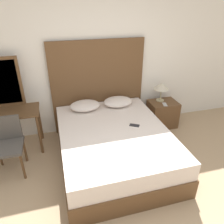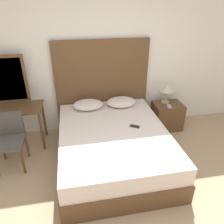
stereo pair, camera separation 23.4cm
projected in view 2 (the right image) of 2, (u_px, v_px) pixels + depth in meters
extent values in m
plane|color=tan|center=(134.00, 220.00, 2.57)|extent=(16.00, 16.00, 0.00)
cube|color=white|center=(103.00, 59.00, 3.88)|extent=(10.00, 0.06, 2.70)
cube|color=brown|center=(113.00, 152.00, 3.46)|extent=(1.62, 2.06, 0.30)
cube|color=silver|center=(113.00, 137.00, 3.33)|extent=(1.59, 2.02, 0.26)
cube|color=brown|center=(102.00, 87.00, 4.05)|extent=(1.70, 0.05, 1.70)
ellipsoid|color=silver|center=(88.00, 105.00, 3.86)|extent=(0.53, 0.40, 0.15)
ellipsoid|color=silver|center=(121.00, 102.00, 3.96)|extent=(0.53, 0.40, 0.15)
cube|color=#232328|center=(135.00, 126.00, 3.35)|extent=(0.16, 0.14, 0.01)
cube|color=brown|center=(167.00, 116.00, 4.28)|extent=(0.54, 0.42, 0.52)
cylinder|color=tan|center=(165.00, 102.00, 4.22)|extent=(0.15, 0.15, 0.02)
cylinder|color=tan|center=(166.00, 96.00, 4.16)|extent=(0.02, 0.02, 0.22)
cone|color=beige|center=(167.00, 88.00, 4.08)|extent=(0.28, 0.28, 0.13)
cube|color=#B7B7BC|center=(169.00, 106.00, 4.06)|extent=(0.10, 0.16, 0.01)
cube|color=brown|center=(10.00, 109.00, 3.55)|extent=(1.01, 0.52, 0.02)
cylinder|color=brown|center=(42.00, 132.00, 3.61)|extent=(0.04, 0.04, 0.70)
cylinder|color=brown|center=(44.00, 119.00, 3.99)|extent=(0.04, 0.04, 0.70)
cube|color=brown|center=(8.00, 80.00, 3.56)|extent=(0.60, 0.03, 0.81)
cube|color=#B2BCC6|center=(8.00, 80.00, 3.55)|extent=(0.51, 0.01, 0.71)
cube|color=#4C4742|center=(9.00, 142.00, 3.19)|extent=(0.43, 0.46, 0.04)
cube|color=#4C4742|center=(9.00, 123.00, 3.28)|extent=(0.41, 0.04, 0.37)
cylinder|color=brown|center=(23.00, 162.00, 3.16)|extent=(0.04, 0.04, 0.42)
cylinder|color=brown|center=(3.00, 148.00, 3.44)|extent=(0.04, 0.04, 0.42)
cylinder|color=brown|center=(27.00, 146.00, 3.50)|extent=(0.04, 0.04, 0.42)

